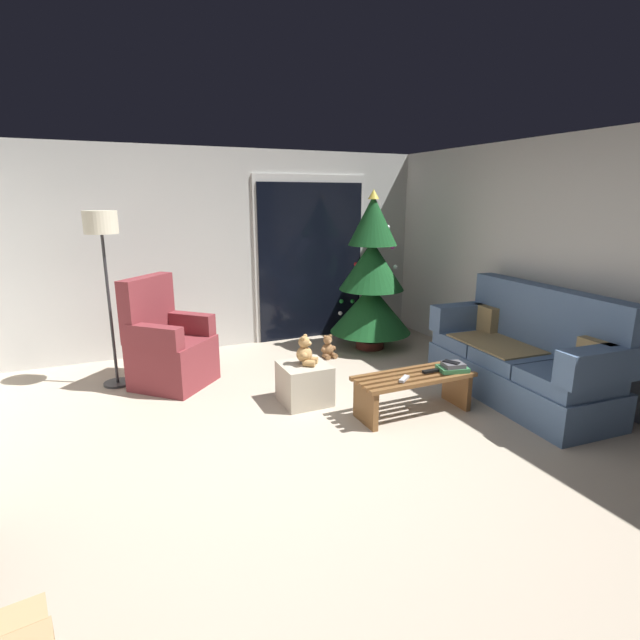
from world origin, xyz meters
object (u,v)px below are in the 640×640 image
Objects in this scene: coffee_table at (413,387)px; teddy_bear_chestnut_by_tree at (328,348)px; christmas_tree at (371,280)px; armchair at (168,347)px; couch at (523,358)px; teddy_bear_honey at (305,352)px; cell_phone at (451,362)px; ottoman at (304,383)px; book_stack at (453,367)px; floor_lamp at (102,240)px; remote_black at (431,371)px; remote_silver at (404,379)px.

coffee_table is 1.77m from teddy_bear_chestnut_by_tree.
christmas_tree reaches higher than teddy_bear_chestnut_by_tree.
armchair is (-1.91, 1.64, 0.15)m from coffee_table.
teddy_bear_honey is (-1.98, 0.73, 0.10)m from couch.
cell_phone is 0.33× the size of ottoman.
coffee_table is 2.10m from christmas_tree.
book_stack is 3.56m from floor_lamp.
remote_black is at bearing 174.76° from couch.
christmas_tree is 1.03m from teddy_bear_chestnut_by_tree.
cell_phone is 0.07× the size of christmas_tree.
floor_lamp reaches higher than book_stack.
couch is at bearing -74.65° from christmas_tree.
floor_lamp is 4.05× the size of ottoman.
teddy_bear_chestnut_by_tree is (-0.67, -0.14, -0.77)m from christmas_tree.
couch is 12.72× the size of remote_silver.
coffee_table is 7.05× the size of remote_black.
cell_phone is at bearing -37.04° from armchair.
cell_phone is at bearing -10.16° from coffee_table.
coffee_table is 0.42m from cell_phone.
book_stack is at bearing 177.45° from couch.
armchair is at bearing 150.60° from couch.
christmas_tree is (0.27, 1.97, 0.48)m from book_stack.
remote_silver is at bearing -179.06° from book_stack.
couch is 2.13m from christmas_tree.
coffee_table is 0.41m from book_stack.
teddy_bear_honey reaches higher than remote_black.
cell_phone is (0.18, -0.05, 0.08)m from remote_black.
remote_silver is 0.55× the size of teddy_bear_honey.
ottoman reaches higher than coffee_table.
armchair is at bearing 117.46° from cell_phone.
teddy_bear_honey is (-1.16, 0.69, 0.09)m from book_stack.
christmas_tree is 7.03× the size of teddy_bear_chestnut_by_tree.
christmas_tree reaches higher than cell_phone.
coffee_table is 3.76× the size of book_stack.
teddy_bear_chestnut_by_tree is (0.78, 1.13, -0.07)m from ottoman.
christmas_tree is at bearing 56.10° from cell_phone.
ottoman is at bearing 159.74° from couch.
cell_phone is at bearing -98.40° from christmas_tree.
remote_silver is 0.14× the size of armchair.
remote_silver is 0.53m from book_stack.
book_stack is at bearing -97.87° from christmas_tree.
couch is at bearing -2.55° from book_stack.
armchair is (-2.55, -0.26, -0.49)m from christmas_tree.
remote_silver is at bearing -153.97° from coffee_table.
coffee_table is 2.50× the size of ottoman.
armchair is (-2.08, 1.65, 0.02)m from remote_black.
cell_phone is 1.37m from ottoman.
ottoman is at bearing 141.74° from coffee_table.
coffee_table is at bearing -90.95° from remote_black.
remote_black reaches higher than coffee_table.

